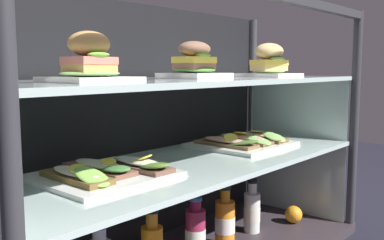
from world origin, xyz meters
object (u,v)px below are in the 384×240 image
(open_sandwich_tray_far_left, at_px, (244,142))
(juice_bottle_front_middle, at_px, (252,211))
(juice_bottle_back_right, at_px, (194,236))
(juice_bottle_back_left, at_px, (225,222))
(open_sandwich_tray_near_right_corner, at_px, (106,172))
(plated_roll_sandwich_left_of_center, at_px, (90,63))
(plated_roll_sandwich_far_left, at_px, (194,64))
(orange_fruit_beside_bottles, at_px, (294,214))
(plated_roll_sandwich_mid_right, at_px, (269,63))

(open_sandwich_tray_far_left, height_order, juice_bottle_front_middle, open_sandwich_tray_far_left)
(juice_bottle_back_right, relative_size, juice_bottle_back_left, 1.01)
(juice_bottle_back_right, bearing_deg, open_sandwich_tray_near_right_corner, 172.89)
(plated_roll_sandwich_left_of_center, bearing_deg, plated_roll_sandwich_far_left, 7.48)
(open_sandwich_tray_near_right_corner, height_order, orange_fruit_beside_bottles, open_sandwich_tray_near_right_corner)
(plated_roll_sandwich_mid_right, height_order, open_sandwich_tray_far_left, plated_roll_sandwich_mid_right)
(plated_roll_sandwich_mid_right, distance_m, open_sandwich_tray_near_right_corner, 0.81)
(open_sandwich_tray_near_right_corner, relative_size, open_sandwich_tray_far_left, 1.00)
(juice_bottle_back_left, distance_m, orange_fruit_beside_bottles, 0.39)
(open_sandwich_tray_near_right_corner, relative_size, juice_bottle_back_right, 1.50)
(plated_roll_sandwich_far_left, distance_m, orange_fruit_beside_bottles, 0.83)
(plated_roll_sandwich_left_of_center, xyz_separation_m, plated_roll_sandwich_mid_right, (0.85, 0.04, 0.01))
(open_sandwich_tray_near_right_corner, height_order, juice_bottle_back_left, open_sandwich_tray_near_right_corner)
(plated_roll_sandwich_far_left, distance_m, juice_bottle_back_left, 0.59)
(juice_bottle_front_middle, bearing_deg, open_sandwich_tray_near_right_corner, 178.45)
(plated_roll_sandwich_left_of_center, bearing_deg, orange_fruit_beside_bottles, -0.79)
(plated_roll_sandwich_mid_right, height_order, juice_bottle_back_left, plated_roll_sandwich_mid_right)
(plated_roll_sandwich_far_left, bearing_deg, juice_bottle_back_right, -136.28)
(plated_roll_sandwich_far_left, height_order, juice_bottle_back_right, plated_roll_sandwich_far_left)
(plated_roll_sandwich_left_of_center, xyz_separation_m, juice_bottle_back_right, (0.42, 0.04, -0.55))
(orange_fruit_beside_bottles, bearing_deg, open_sandwich_tray_near_right_corner, 173.88)
(open_sandwich_tray_near_right_corner, bearing_deg, plated_roll_sandwich_far_left, -4.11)
(open_sandwich_tray_near_right_corner, relative_size, juice_bottle_front_middle, 1.61)
(plated_roll_sandwich_left_of_center, distance_m, plated_roll_sandwich_mid_right, 0.85)
(plated_roll_sandwich_far_left, distance_m, open_sandwich_tray_far_left, 0.43)
(open_sandwich_tray_near_right_corner, bearing_deg, juice_bottle_front_middle, -1.55)
(plated_roll_sandwich_mid_right, bearing_deg, open_sandwich_tray_far_left, 159.21)
(juice_bottle_front_middle, bearing_deg, juice_bottle_back_left, -177.80)
(juice_bottle_back_left, bearing_deg, juice_bottle_front_middle, 2.20)
(plated_roll_sandwich_mid_right, bearing_deg, orange_fruit_beside_bottles, -20.16)
(juice_bottle_back_left, height_order, juice_bottle_front_middle, juice_bottle_back_left)
(plated_roll_sandwich_left_of_center, bearing_deg, juice_bottle_back_right, 5.66)
(open_sandwich_tray_near_right_corner, bearing_deg, juice_bottle_back_left, -2.93)
(plated_roll_sandwich_mid_right, height_order, juice_bottle_back_right, plated_roll_sandwich_mid_right)
(plated_roll_sandwich_far_left, xyz_separation_m, open_sandwich_tray_near_right_corner, (-0.34, 0.02, -0.29))
(plated_roll_sandwich_far_left, bearing_deg, open_sandwich_tray_near_right_corner, 175.89)
(plated_roll_sandwich_left_of_center, bearing_deg, open_sandwich_tray_near_right_corner, 38.75)
(plated_roll_sandwich_left_of_center, distance_m, open_sandwich_tray_near_right_corner, 0.32)
(plated_roll_sandwich_far_left, xyz_separation_m, open_sandwich_tray_far_left, (0.31, 0.02, -0.29))
(plated_roll_sandwich_mid_right, distance_m, orange_fruit_beside_bottles, 0.64)
(orange_fruit_beside_bottles, bearing_deg, plated_roll_sandwich_left_of_center, 179.21)
(plated_roll_sandwich_left_of_center, height_order, open_sandwich_tray_far_left, plated_roll_sandwich_left_of_center)
(plated_roll_sandwich_left_of_center, bearing_deg, juice_bottle_front_middle, 4.55)
(juice_bottle_front_middle, xyz_separation_m, orange_fruit_beside_bottles, (0.20, -0.08, -0.05))
(plated_roll_sandwich_mid_right, xyz_separation_m, juice_bottle_front_middle, (-0.06, 0.03, -0.58))
(plated_roll_sandwich_left_of_center, bearing_deg, plated_roll_sandwich_mid_right, 2.43)
(plated_roll_sandwich_mid_right, relative_size, juice_bottle_back_right, 0.86)
(open_sandwich_tray_near_right_corner, distance_m, juice_bottle_front_middle, 0.75)
(plated_roll_sandwich_far_left, relative_size, open_sandwich_tray_near_right_corner, 0.52)
(plated_roll_sandwich_mid_right, distance_m, open_sandwich_tray_far_left, 0.32)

